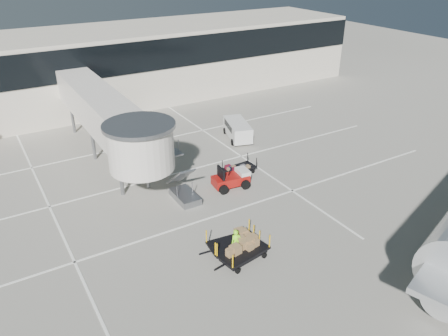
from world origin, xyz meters
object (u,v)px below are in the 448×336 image
Objects in this scene: baggage_tug at (231,179)px; minivan at (237,128)px; suitcase_cart at (239,169)px; box_cart_near at (243,251)px; ground_worker at (236,242)px; box_cart_far at (232,244)px.

baggage_tug is 9.45m from minivan.
suitcase_cart is at bearing -104.18° from minivan.
baggage_tug is 2.29m from suitcase_cart.
baggage_tug reaches higher than box_cart_near.
baggage_tug is 8.09m from ground_worker.
minivan is at bearing 70.56° from ground_worker.
ground_worker is 17.51m from minivan.
box_cart_near is 0.71m from ground_worker.
suitcase_cart is 1.95× the size of ground_worker.
box_cart_near is (-5.67, -9.19, 0.15)m from suitcase_cart.
box_cart_far is at bearing 85.10° from box_cart_near.
box_cart_far is at bearing -128.91° from suitcase_cart.
ground_worker is (0.02, -0.38, 0.33)m from box_cart_far.
box_cart_far is 0.50m from ground_worker.
baggage_tug is 0.77× the size of box_cart_near.
ground_worker is (-0.06, 0.66, 0.25)m from box_cart_near.
suitcase_cart is at bearing 48.01° from baggage_tug.
box_cart_near is at bearing -79.20° from box_cart_far.
suitcase_cart is 9.97m from box_cart_far.
minivan is (5.43, 7.73, 0.32)m from baggage_tug.
box_cart_near is 2.24× the size of ground_worker.
ground_worker is at bearing 86.05° from box_cart_near.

